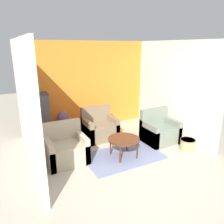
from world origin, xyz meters
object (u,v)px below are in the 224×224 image
(parrot, at_px, (38,88))
(coffee_table, at_px, (124,140))
(birdcage, at_px, (41,118))
(armchair_left, at_px, (66,149))
(wicker_basket, at_px, (187,144))
(armchair_right, at_px, (159,131))
(armchair_middle, at_px, (100,128))
(potted_plant, at_px, (63,121))

(parrot, bearing_deg, coffee_table, -50.05)
(birdcage, xyz_separation_m, parrot, (0.00, 0.00, 0.81))
(armchair_left, bearing_deg, parrot, 100.40)
(birdcage, relative_size, wicker_basket, 3.57)
(armchair_right, height_order, birdcage, birdcage)
(armchair_middle, bearing_deg, armchair_left, -145.62)
(armchair_right, relative_size, armchair_middle, 1.00)
(armchair_right, height_order, armchair_middle, same)
(parrot, xyz_separation_m, wicker_basket, (3.13, -2.23, -1.33))
(wicker_basket, bearing_deg, armchair_middle, 134.64)
(armchair_right, xyz_separation_m, birdcage, (-2.81, 1.51, 0.37))
(potted_plant, relative_size, wicker_basket, 1.95)
(armchair_right, relative_size, potted_plant, 1.20)
(parrot, height_order, wicker_basket, parrot)
(armchair_right, height_order, wicker_basket, armchair_right)
(potted_plant, bearing_deg, armchair_middle, -36.74)
(coffee_table, distance_m, armchair_right, 1.34)
(armchair_left, height_order, potted_plant, armchair_left)
(armchair_right, distance_m, birdcage, 3.21)
(armchair_right, relative_size, birdcage, 0.66)
(birdcage, bearing_deg, potted_plant, 8.45)
(armchair_right, bearing_deg, armchair_left, 177.11)
(armchair_middle, relative_size, wicker_basket, 2.35)
(armchair_left, relative_size, armchair_middle, 1.00)
(wicker_basket, bearing_deg, potted_plant, 137.33)
(potted_plant, bearing_deg, armchair_right, -36.10)
(armchair_right, relative_size, wicker_basket, 2.35)
(birdcage, height_order, wicker_basket, birdcage)
(armchair_left, bearing_deg, birdcage, 100.42)
(armchair_left, distance_m, birdcage, 1.45)
(coffee_table, distance_m, wicker_basket, 1.70)
(coffee_table, height_order, parrot, parrot)
(armchair_middle, height_order, birdcage, birdcage)
(birdcage, relative_size, potted_plant, 1.83)
(armchair_left, relative_size, potted_plant, 1.20)
(coffee_table, bearing_deg, armchair_middle, 91.85)
(armchair_left, xyz_separation_m, potted_plant, (0.36, 1.47, 0.17))
(armchair_middle, xyz_separation_m, wicker_basket, (1.66, -1.68, -0.15))
(armchair_right, xyz_separation_m, wicker_basket, (0.32, -0.72, -0.15))
(parrot, bearing_deg, armchair_middle, -20.52)
(coffee_table, height_order, armchair_right, armchair_right)
(armchair_left, bearing_deg, armchair_right, -2.89)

